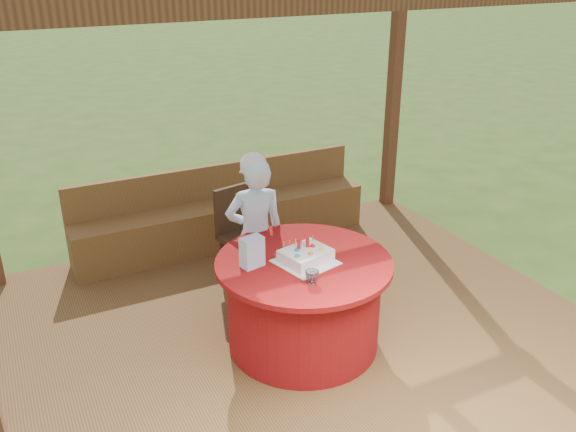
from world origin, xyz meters
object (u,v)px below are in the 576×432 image
Objects in this scene: chair at (242,230)px; birthday_cake at (306,256)px; bench at (223,219)px; table at (303,302)px; gift_bag at (252,252)px; elderly_woman at (255,232)px; drinking_glass at (312,277)px.

chair is 1.23m from birthday_cake.
bench reaches higher than table.
gift_bag is (-0.45, -1.80, 0.56)m from bench.
gift_bag reaches higher than bench.
elderly_woman is 2.96× the size of birthday_cake.
gift_bag is (-0.37, 0.09, 0.46)m from table.
elderly_woman is at bearing 97.66° from birthday_cake.
table is (-0.09, -1.90, 0.10)m from bench.
chair is (-0.09, -0.73, 0.21)m from bench.
birthday_cake reaches higher than drinking_glass.
drinking_glass is at bearing -93.80° from chair.
chair is 1.19m from gift_bag.
birthday_cake is at bearing -31.22° from gift_bag.
birthday_cake is at bearing -92.62° from bench.
elderly_woman is at bearing 52.14° from gift_bag.
bench is at bearing 87.38° from birthday_cake.
bench is 1.32m from elderly_woman.
gift_bag reaches higher than birthday_cake.
elderly_woman is 14.08× the size of drinking_glass.
elderly_woman reaches higher than bench.
bench is at bearing 87.42° from table.
elderly_woman is at bearing -100.17° from chair.
bench is 1.90m from table.
elderly_woman is 0.64m from gift_bag.
birthday_cake is 4.75× the size of drinking_glass.
table is at bearing -26.28° from gift_bag.
drinking_glass is (-0.19, -2.20, 0.49)m from bench.
elderly_woman is at bearing -98.33° from bench.
table is 1.17m from chair.
bench is 3.48× the size of chair.
table is 0.74m from elderly_woman.
gift_bag is 2.32× the size of drinking_glass.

